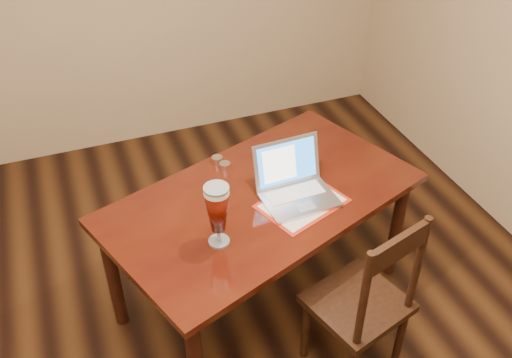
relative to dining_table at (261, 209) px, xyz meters
name	(u,v)px	position (x,y,z in m)	size (l,w,h in m)	color
room_shell	(174,82)	(-0.51, -0.55, 1.09)	(4.51, 5.01, 2.71)	tan
dining_table	(261,209)	(0.00, 0.00, 0.00)	(1.80, 1.39, 1.07)	#431508
dining_chair	(363,303)	(0.29, -0.60, -0.20)	(0.52, 0.51, 1.00)	black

